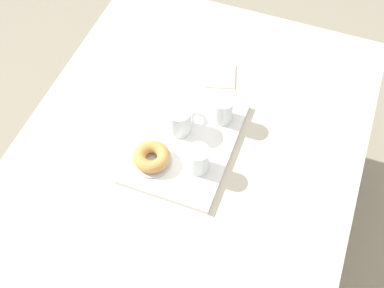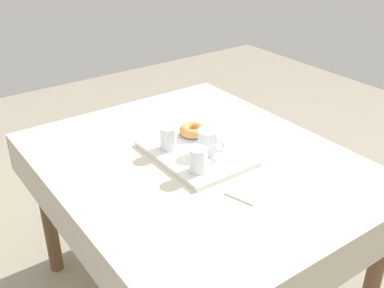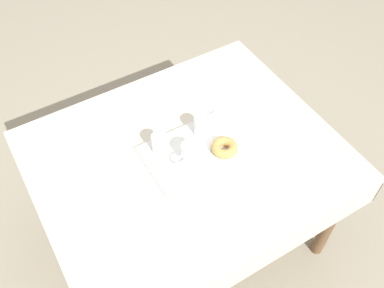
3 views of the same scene
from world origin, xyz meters
TOP-DOWN VIEW (x-y plane):
  - ground_plane at (0.00, 0.00)m, footprint 6.00×6.00m
  - dining_table at (0.00, 0.00)m, footprint 1.31×1.08m
  - serving_tray at (-0.03, 0.01)m, footprint 0.43×0.30m
  - tea_mug_left at (0.01, 0.05)m, footprint 0.12×0.08m
  - water_glass_near at (0.09, -0.07)m, footprint 0.07×0.07m
  - water_glass_far at (-0.11, -0.06)m, footprint 0.07×0.07m
  - donut_plate_left at (-0.14, 0.08)m, footprint 0.13×0.13m
  - sugar_donut_left at (-0.14, 0.08)m, footprint 0.11×0.11m
  - paper_napkin at (0.28, 0.00)m, footprint 0.14×0.13m

SIDE VIEW (x-z plane):
  - ground_plane at x=0.00m, z-range 0.00..0.00m
  - dining_table at x=0.00m, z-range 0.28..1.01m
  - paper_napkin at x=0.28m, z-range 0.73..0.74m
  - serving_tray at x=-0.03m, z-range 0.73..0.75m
  - donut_plate_left at x=-0.14m, z-range 0.75..0.76m
  - sugar_donut_left at x=-0.14m, z-range 0.76..0.80m
  - water_glass_far at x=-0.11m, z-range 0.75..0.84m
  - water_glass_near at x=0.09m, z-range 0.75..0.84m
  - tea_mug_left at x=0.01m, z-range 0.75..0.84m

